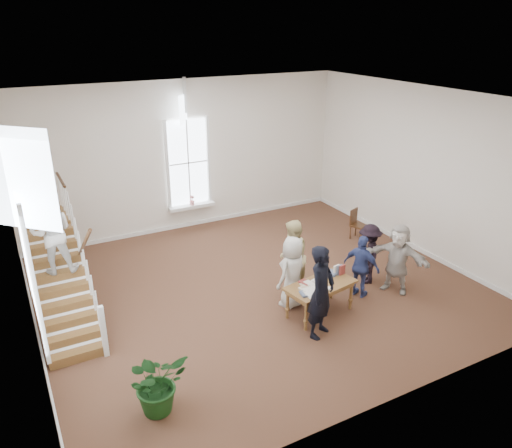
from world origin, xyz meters
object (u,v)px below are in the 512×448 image
police_officer (321,292)px  woman_cluster_c (397,258)px  person_yellow (292,258)px  woman_cluster_b (369,254)px  library_table (320,288)px  floor_plant (157,383)px  side_chair (356,222)px  elderly_woman (292,272)px  woman_cluster_a (361,267)px

police_officer → woman_cluster_c: police_officer is taller
person_yellow → woman_cluster_b: 1.99m
library_table → woman_cluster_c: 2.22m
floor_plant → side_chair: floor_plant is taller
elderly_woman → person_yellow: size_ratio=0.92×
police_officer → floor_plant: (-3.60, -0.53, -0.45)m
woman_cluster_b → elderly_woman: bearing=-55.9°
police_officer → woman_cluster_b: (2.33, 1.29, -0.24)m
woman_cluster_c → floor_plant: size_ratio=1.56×
elderly_woman → side_chair: 4.35m
elderly_woman → side_chair: elderly_woman is taller
woman_cluster_c → floor_plant: (-6.23, -1.17, -0.31)m
library_table → person_yellow: (-0.02, 1.11, 0.25)m
woman_cluster_a → side_chair: 3.41m
woman_cluster_c → floor_plant: bearing=-109.0°
library_table → police_officer: size_ratio=0.84×
person_yellow → side_chair: (3.37, 1.81, -0.41)m
person_yellow → woman_cluster_c: size_ratio=1.07×
elderly_woman → side_chair: bearing=-169.4°
library_table → police_officer: 0.83m
side_chair → library_table: bearing=-161.0°
elderly_woman → woman_cluster_b: bearing=159.6°
floor_plant → side_chair: bearing=29.0°
woman_cluster_b → woman_cluster_c: size_ratio=0.89×
library_table → woman_cluster_a: 1.33m
floor_plant → library_table: bearing=16.2°
woman_cluster_b → woman_cluster_c: bearing=57.7°
library_table → elderly_woman: size_ratio=1.00×
woman_cluster_c → person_yellow: bearing=-146.0°
woman_cluster_a → woman_cluster_c: bearing=-126.9°
library_table → person_yellow: 1.14m
elderly_woman → woman_cluster_b: size_ratio=1.10×
floor_plant → police_officer: bearing=8.3°
floor_plant → person_yellow: bearing=29.7°
library_table → woman_cluster_b: size_ratio=1.11×
library_table → floor_plant: 4.19m
police_officer → side_chair: bearing=13.8°
person_yellow → woman_cluster_c: person_yellow is taller
person_yellow → side_chair: person_yellow is taller
library_table → woman_cluster_b: bearing=9.3°
elderly_woman → person_yellow: (0.30, 0.50, 0.07)m
woman_cluster_a → woman_cluster_b: 0.75m
police_officer → elderly_woman: size_ratio=1.19×
side_chair → person_yellow: bearing=-173.9°
person_yellow → police_officer: bearing=38.3°
police_officer → floor_plant: 3.67m
woman_cluster_a → woman_cluster_c: (0.90, -0.20, 0.09)m
person_yellow → woman_cluster_b: bearing=127.8°
person_yellow → floor_plant: bearing=-9.2°
police_officer → person_yellow: (0.40, 1.75, -0.09)m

